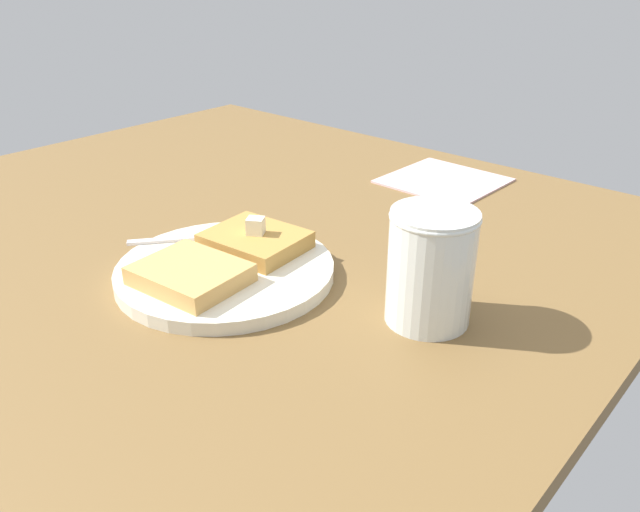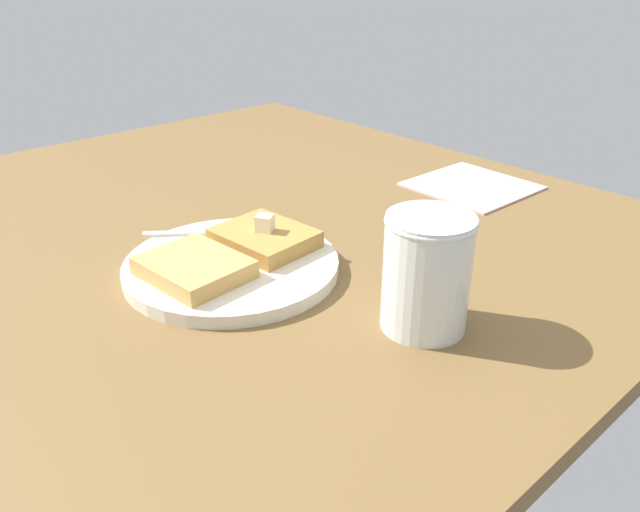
{
  "view_description": "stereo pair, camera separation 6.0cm",
  "coord_description": "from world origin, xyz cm",
  "px_view_note": "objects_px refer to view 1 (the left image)",
  "views": [
    {
      "loc": [
        41.76,
        57.45,
        33.44
      ],
      "look_at": [
        1.37,
        21.83,
        6.7
      ],
      "focal_mm": 35.0,
      "sensor_mm": 36.0,
      "label": 1
    },
    {
      "loc": [
        37.55,
        61.72,
        33.44
      ],
      "look_at": [
        1.37,
        21.83,
        6.7
      ],
      "focal_mm": 35.0,
      "sensor_mm": 36.0,
      "label": 2
    }
  ],
  "objects_px": {
    "syrup_jar": "(430,272)",
    "napkin": "(444,181)",
    "fork": "(209,237)",
    "plate": "(225,270)"
  },
  "relations": [
    {
      "from": "plate",
      "to": "napkin",
      "type": "xyz_separation_m",
      "value": [
        -0.41,
        0.02,
        -0.01
      ]
    },
    {
      "from": "syrup_jar",
      "to": "napkin",
      "type": "bearing_deg",
      "value": -151.05
    },
    {
      "from": "fork",
      "to": "napkin",
      "type": "height_order",
      "value": "fork"
    },
    {
      "from": "napkin",
      "to": "fork",
      "type": "bearing_deg",
      "value": -11.92
    },
    {
      "from": "fork",
      "to": "syrup_jar",
      "type": "bearing_deg",
      "value": 97.95
    },
    {
      "from": "plate",
      "to": "syrup_jar",
      "type": "xyz_separation_m",
      "value": [
        -0.07,
        0.2,
        0.04
      ]
    },
    {
      "from": "syrup_jar",
      "to": "napkin",
      "type": "height_order",
      "value": "syrup_jar"
    },
    {
      "from": "plate",
      "to": "syrup_jar",
      "type": "distance_m",
      "value": 0.22
    },
    {
      "from": "syrup_jar",
      "to": "napkin",
      "type": "distance_m",
      "value": 0.39
    },
    {
      "from": "syrup_jar",
      "to": "plate",
      "type": "bearing_deg",
      "value": -71.31
    }
  ]
}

